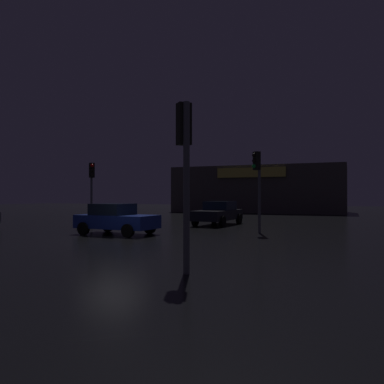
{
  "coord_description": "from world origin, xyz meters",
  "views": [
    {
      "loc": [
        9.07,
        -13.42,
        1.86
      ],
      "look_at": [
        0.24,
        7.94,
        2.09
      ],
      "focal_mm": 35.78,
      "sensor_mm": 36.0,
      "label": 1
    }
  ],
  "objects_px": {
    "store_building": "(259,190)",
    "car_crossing": "(218,213)",
    "traffic_signal_opposite": "(185,154)",
    "traffic_signal_cross_right": "(92,180)",
    "traffic_signal_main": "(257,174)",
    "car_far": "(116,219)"
  },
  "relations": [
    {
      "from": "traffic_signal_cross_right",
      "to": "car_crossing",
      "type": "height_order",
      "value": "traffic_signal_cross_right"
    },
    {
      "from": "traffic_signal_opposite",
      "to": "car_far",
      "type": "height_order",
      "value": "traffic_signal_opposite"
    },
    {
      "from": "traffic_signal_cross_right",
      "to": "car_far",
      "type": "relative_size",
      "value": 0.97
    },
    {
      "from": "car_crossing",
      "to": "traffic_signal_main",
      "type": "bearing_deg",
      "value": -51.09
    },
    {
      "from": "traffic_signal_cross_right",
      "to": "car_far",
      "type": "bearing_deg",
      "value": -40.06
    },
    {
      "from": "car_far",
      "to": "traffic_signal_cross_right",
      "type": "bearing_deg",
      "value": 139.94
    },
    {
      "from": "store_building",
      "to": "traffic_signal_main",
      "type": "height_order",
      "value": "store_building"
    },
    {
      "from": "traffic_signal_main",
      "to": "car_far",
      "type": "relative_size",
      "value": 1.02
    },
    {
      "from": "car_far",
      "to": "car_crossing",
      "type": "distance_m",
      "value": 7.94
    },
    {
      "from": "car_crossing",
      "to": "traffic_signal_cross_right",
      "type": "bearing_deg",
      "value": -148.24
    },
    {
      "from": "car_far",
      "to": "car_crossing",
      "type": "xyz_separation_m",
      "value": [
        2.7,
        7.47,
        0.02
      ]
    },
    {
      "from": "traffic_signal_main",
      "to": "traffic_signal_opposite",
      "type": "xyz_separation_m",
      "value": [
        0.57,
        -10.35,
        -0.06
      ]
    },
    {
      "from": "traffic_signal_opposite",
      "to": "traffic_signal_cross_right",
      "type": "distance_m",
      "value": 15.06
    },
    {
      "from": "store_building",
      "to": "car_crossing",
      "type": "xyz_separation_m",
      "value": [
        1.93,
        -20.37,
        -1.81
      ]
    },
    {
      "from": "traffic_signal_opposite",
      "to": "car_far",
      "type": "bearing_deg",
      "value": 133.16
    },
    {
      "from": "store_building",
      "to": "car_crossing",
      "type": "height_order",
      "value": "store_building"
    },
    {
      "from": "traffic_signal_main",
      "to": "car_far",
      "type": "height_order",
      "value": "traffic_signal_main"
    },
    {
      "from": "traffic_signal_cross_right",
      "to": "car_crossing",
      "type": "bearing_deg",
      "value": 31.76
    },
    {
      "from": "traffic_signal_cross_right",
      "to": "car_far",
      "type": "distance_m",
      "value": 5.58
    },
    {
      "from": "traffic_signal_main",
      "to": "car_far",
      "type": "bearing_deg",
      "value": -153.17
    },
    {
      "from": "store_building",
      "to": "traffic_signal_main",
      "type": "relative_size",
      "value": 4.64
    },
    {
      "from": "traffic_signal_opposite",
      "to": "car_far",
      "type": "xyz_separation_m",
      "value": [
        -6.77,
        7.22,
        -2.12
      ]
    }
  ]
}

